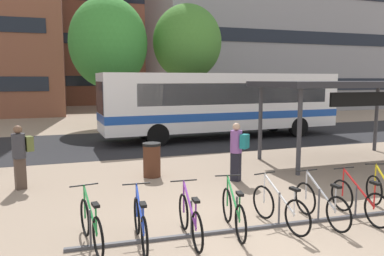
# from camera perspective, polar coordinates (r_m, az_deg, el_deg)

# --- Properties ---
(ground) EXTENTS (200.00, 200.00, 0.00)m
(ground) POSITION_cam_1_polar(r_m,az_deg,el_deg) (7.14, 6.94, -16.66)
(ground) COLOR gray
(bus_lane_asphalt) EXTENTS (80.00, 7.20, 0.01)m
(bus_lane_asphalt) POSITION_cam_1_polar(r_m,az_deg,el_deg) (17.53, -8.87, -2.17)
(bus_lane_asphalt) COLOR #232326
(bus_lane_asphalt) RESTS_ON ground
(city_bus) EXTENTS (12.13, 3.15, 3.20)m
(city_bus) POSITION_cam_1_polar(r_m,az_deg,el_deg) (18.56, 4.58, 3.93)
(city_bus) COLOR white
(city_bus) RESTS_ON ground
(bike_rack) EXTENTS (7.23, 0.42, 0.70)m
(bike_rack) POSITION_cam_1_polar(r_m,az_deg,el_deg) (7.62, 10.09, -14.35)
(bike_rack) COLOR #47474C
(bike_rack) RESTS_ON ground
(parked_bicycle_green_0) EXTENTS (0.52, 1.71, 0.99)m
(parked_bicycle_green_0) POSITION_cam_1_polar(r_m,az_deg,el_deg) (6.93, -15.24, -14.21)
(parked_bicycle_green_0) COLOR black
(parked_bicycle_green_0) RESTS_ON ground
(parked_bicycle_blue_1) EXTENTS (0.52, 1.72, 0.99)m
(parked_bicycle_blue_1) POSITION_cam_1_polar(r_m,az_deg,el_deg) (6.81, -7.93, -14.42)
(parked_bicycle_blue_1) COLOR black
(parked_bicycle_blue_1) RESTS_ON ground
(parked_bicycle_purple_2) EXTENTS (0.52, 1.72, 0.99)m
(parked_bicycle_purple_2) POSITION_cam_1_polar(r_m,az_deg,el_deg) (6.95, -0.31, -13.88)
(parked_bicycle_purple_2) COLOR black
(parked_bicycle_purple_2) RESTS_ON ground
(parked_bicycle_green_3) EXTENTS (0.52, 1.71, 0.99)m
(parked_bicycle_green_3) POSITION_cam_1_polar(r_m,az_deg,el_deg) (7.34, 6.39, -12.73)
(parked_bicycle_green_3) COLOR black
(parked_bicycle_green_3) RESTS_ON ground
(parked_bicycle_white_4) EXTENTS (0.52, 1.71, 0.99)m
(parked_bicycle_white_4) POSITION_cam_1_polar(r_m,az_deg,el_deg) (7.72, 13.29, -11.87)
(parked_bicycle_white_4) COLOR black
(parked_bicycle_white_4) RESTS_ON ground
(parked_bicycle_silver_5) EXTENTS (0.52, 1.72, 0.99)m
(parked_bicycle_silver_5) POSITION_cam_1_polar(r_m,az_deg,el_deg) (8.16, 19.18, -11.02)
(parked_bicycle_silver_5) COLOR black
(parked_bicycle_silver_5) RESTS_ON ground
(parked_bicycle_red_6) EXTENTS (0.52, 1.72, 0.99)m
(parked_bicycle_red_6) POSITION_cam_1_polar(r_m,az_deg,el_deg) (8.67, 24.22, -10.18)
(parked_bicycle_red_6) COLOR black
(parked_bicycle_red_6) RESTS_ON ground
(transit_shelter) EXTENTS (6.14, 3.22, 2.85)m
(transit_shelter) POSITION_cam_1_polar(r_m,az_deg,el_deg) (14.14, 22.60, 5.90)
(transit_shelter) COLOR #38383D
(transit_shelter) RESTS_ON ground
(commuter_teal_pack_0) EXTENTS (0.57, 0.60, 1.69)m
(commuter_teal_pack_0) POSITION_cam_1_polar(r_m,az_deg,el_deg) (10.70, 6.96, -3.05)
(commuter_teal_pack_0) COLOR black
(commuter_teal_pack_0) RESTS_ON ground
(commuter_olive_pack_1) EXTENTS (0.60, 0.48, 1.72)m
(commuter_olive_pack_1) POSITION_cam_1_polar(r_m,az_deg,el_deg) (10.85, -24.84, -3.45)
(commuter_olive_pack_1) COLOR #47382D
(commuter_olive_pack_1) RESTS_ON ground
(trash_bin) EXTENTS (0.55, 0.55, 1.03)m
(trash_bin) POSITION_cam_1_polar(r_m,az_deg,el_deg) (11.25, -6.19, -4.87)
(trash_bin) COLOR #4C2819
(trash_bin) RESTS_ON ground
(street_tree_0) EXTENTS (4.39, 4.39, 7.67)m
(street_tree_0) POSITION_cam_1_polar(r_m,az_deg,el_deg) (24.41, -0.74, 13.00)
(street_tree_0) COLOR brown
(street_tree_0) RESTS_ON ground
(street_tree_1) EXTENTS (4.66, 4.66, 7.80)m
(street_tree_1) POSITION_cam_1_polar(r_m,az_deg,el_deg) (23.39, -12.71, 12.59)
(street_tree_1) COLOR brown
(street_tree_1) RESTS_ON ground
(building_right_wing) EXTENTS (25.38, 11.04, 16.43)m
(building_right_wing) POSITION_cam_1_polar(r_m,az_deg,el_deg) (40.17, 13.15, 14.87)
(building_right_wing) COLOR gray
(building_right_wing) RESTS_ON ground
(building_centre_block) EXTENTS (17.79, 12.06, 13.77)m
(building_centre_block) POSITION_cam_1_polar(r_m,az_deg,el_deg) (49.43, -12.82, 11.89)
(building_centre_block) COLOR brown
(building_centre_block) RESTS_ON ground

